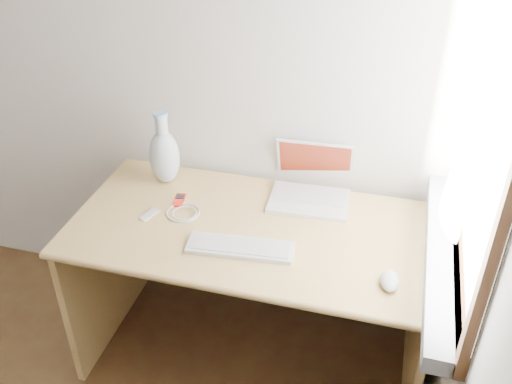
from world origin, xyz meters
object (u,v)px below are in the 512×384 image
(laptop, at_px, (311,187))
(external_keyboard, at_px, (240,247))
(desk, at_px, (257,255))
(vase, at_px, (164,155))

(laptop, distance_m, external_keyboard, 0.43)
(desk, bearing_deg, external_keyboard, -90.58)
(vase, bearing_deg, laptop, 4.24)
(laptop, height_order, external_keyboard, laptop)
(desk, xyz_separation_m, vase, (-0.42, 0.13, 0.33))
(laptop, bearing_deg, vase, -178.92)
(desk, distance_m, vase, 0.55)
(laptop, relative_size, vase, 1.02)
(desk, distance_m, laptop, 0.35)
(external_keyboard, bearing_deg, laptop, 60.03)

